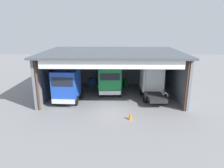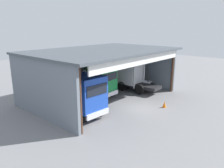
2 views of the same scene
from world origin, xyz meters
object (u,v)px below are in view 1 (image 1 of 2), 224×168
(oil_drum, at_px, (126,83))
(tool_cart, at_px, (93,82))
(truck_white_right_bay, at_px, (152,82))
(truck_blue_center_left_bay, at_px, (67,85))
(truck_green_left_bay, at_px, (110,80))
(traffic_cone, at_px, (130,116))

(oil_drum, bearing_deg, tool_cart, 176.73)
(truck_white_right_bay, height_order, tool_cart, truck_white_right_bay)
(truck_blue_center_left_bay, bearing_deg, tool_cart, -105.18)
(truck_blue_center_left_bay, distance_m, truck_white_right_bay, 9.28)
(truck_white_right_bay, bearing_deg, truck_blue_center_left_bay, -171.13)
(truck_white_right_bay, distance_m, tool_cart, 8.46)
(truck_blue_center_left_bay, distance_m, truck_green_left_bay, 5.04)
(tool_cart, bearing_deg, traffic_cone, -66.78)
(truck_blue_center_left_bay, relative_size, truck_green_left_bay, 1.06)
(truck_white_right_bay, xyz_separation_m, oil_drum, (-2.71, 4.08, -1.34))
(truck_green_left_bay, distance_m, traffic_cone, 7.01)
(truck_blue_center_left_bay, distance_m, tool_cart, 6.52)
(oil_drum, xyz_separation_m, tool_cart, (-4.44, 0.25, 0.03))
(truck_blue_center_left_bay, xyz_separation_m, oil_drum, (6.41, 5.81, -1.41))
(oil_drum, distance_m, traffic_cone, 9.82)
(truck_white_right_bay, relative_size, traffic_cone, 9.11)
(oil_drum, bearing_deg, truck_white_right_bay, -56.45)
(truck_blue_center_left_bay, bearing_deg, traffic_cone, 150.38)
(truck_white_right_bay, xyz_separation_m, traffic_cone, (-2.83, -5.73, -1.53))
(truck_blue_center_left_bay, bearing_deg, truck_green_left_bay, -146.62)
(oil_drum, relative_size, tool_cart, 0.94)
(truck_white_right_bay, height_order, traffic_cone, truck_white_right_bay)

